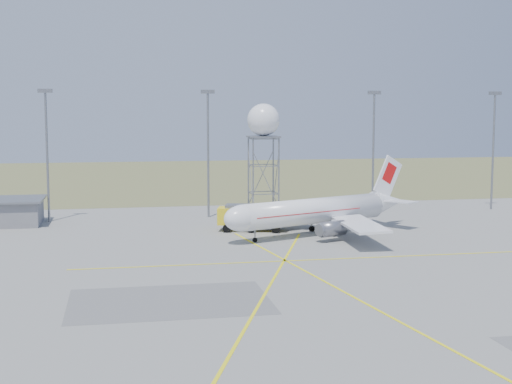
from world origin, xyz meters
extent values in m
plane|color=gray|center=(0.00, 0.00, 0.00)|extent=(400.00, 400.00, 0.00)
cube|color=olive|center=(0.00, 140.00, 0.01)|extent=(400.00, 120.00, 0.03)
cylinder|color=gray|center=(-35.00, 66.00, 10.00)|extent=(0.36, 0.36, 20.00)
cube|color=gray|center=(-35.00, 66.00, 20.20)|extent=(2.20, 0.50, 0.60)
cylinder|color=gray|center=(-10.00, 66.00, 10.00)|extent=(0.36, 0.36, 20.00)
cube|color=gray|center=(-10.00, 66.00, 20.20)|extent=(2.20, 0.50, 0.60)
cylinder|color=gray|center=(18.00, 66.00, 10.00)|extent=(0.36, 0.36, 20.00)
cube|color=gray|center=(18.00, 66.00, 20.20)|extent=(2.20, 0.50, 0.60)
cylinder|color=gray|center=(40.00, 66.00, 10.00)|extent=(0.36, 0.36, 20.00)
cube|color=gray|center=(40.00, 66.00, 20.20)|extent=(2.20, 0.50, 0.60)
cylinder|color=white|center=(2.04, 46.14, 3.36)|extent=(22.50, 12.28, 3.53)
ellipsoid|color=white|center=(-8.52, 41.62, 3.36)|extent=(6.59, 5.47, 3.53)
cube|color=black|center=(-9.49, 41.20, 3.89)|extent=(1.99, 2.31, 0.86)
cone|color=white|center=(15.03, 51.70, 3.62)|extent=(6.26, 5.33, 3.53)
cube|color=white|center=(15.03, 51.70, 7.33)|extent=(5.31, 2.47, 6.65)
cube|color=red|center=(15.20, 51.77, 7.95)|extent=(2.92, 1.47, 3.41)
cube|color=white|center=(13.52, 54.12, 4.06)|extent=(4.51, 5.58, 0.16)
cube|color=white|center=(15.74, 48.93, 4.06)|extent=(4.51, 5.58, 0.16)
cube|color=white|center=(0.13, 53.97, 2.47)|extent=(13.47, 12.45, 0.32)
cube|color=white|center=(6.39, 39.35, 2.47)|extent=(4.93, 14.33, 0.32)
cylinder|color=slate|center=(-0.79, 50.50, 1.68)|extent=(4.21, 3.33, 2.03)
cylinder|color=slate|center=(3.24, 41.08, 1.68)|extent=(4.21, 3.33, 2.03)
cube|color=red|center=(0.42, 45.44, 3.45)|extent=(17.65, 10.24, 0.11)
cylinder|color=black|center=(-6.89, 42.31, 0.40)|extent=(0.81, 0.81, 0.80)
cube|color=black|center=(3.66, 46.83, 0.40)|extent=(2.90, 5.22, 0.80)
cylinder|color=gray|center=(3.66, 46.83, 0.80)|extent=(0.28, 0.28, 1.59)
cylinder|color=gray|center=(-3.96, 58.97, 6.57)|extent=(0.24, 0.24, 13.13)
cylinder|color=gray|center=(0.08, 58.97, 6.57)|extent=(0.24, 0.24, 13.13)
cylinder|color=gray|center=(0.08, 63.01, 6.57)|extent=(0.24, 0.24, 13.13)
cylinder|color=gray|center=(-3.96, 63.01, 6.57)|extent=(0.24, 0.24, 13.13)
cube|color=gray|center=(-1.94, 60.99, 13.13)|extent=(4.64, 4.64, 0.25)
sphere|color=white|center=(-1.94, 60.99, 15.76)|extent=(5.05, 5.05, 5.05)
cube|color=yellow|center=(-5.56, 51.23, 2.17)|extent=(10.27, 5.74, 2.38)
cube|color=yellow|center=(-2.22, 50.30, 3.14)|extent=(3.32, 3.62, 1.52)
cube|color=black|center=(-1.49, 50.10, 3.25)|extent=(0.86, 2.74, 1.08)
cube|color=gray|center=(-6.61, 51.52, 3.58)|extent=(5.92, 3.95, 0.43)
camera|label=1|loc=(-24.31, -47.92, 16.93)|focal=50.00mm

